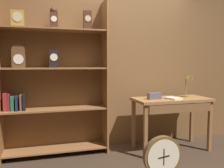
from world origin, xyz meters
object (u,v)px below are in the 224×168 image
Objects in this scene: desk_lamp at (189,83)px; open_repair_manual at (173,98)px; round_clock_large at (162,157)px; workbench at (172,106)px; bookshelf at (52,77)px; toolbox_small at (154,96)px.

open_repair_manual is (-0.36, -0.14, -0.20)m from desk_lamp.
workbench is at bearing 54.03° from round_clock_large.
bookshelf is at bearing 151.31° from open_repair_manual.
bookshelf is 1.82m from workbench.
bookshelf is 5.83× the size of desk_lamp.
bookshelf is 10.10× the size of open_repair_manual.
toolbox_small is 1.02m from round_clock_large.
desk_lamp is (2.07, -0.26, -0.11)m from bookshelf.
bookshelf is at bearing 167.07° from toolbox_small.
desk_lamp is at bearing 6.85° from toolbox_small.
toolbox_small reaches higher than round_clock_large.
round_clock_large is at bearing -125.97° from workbench.
bookshelf reaches higher than toolbox_small.
round_clock_large is at bearing -136.29° from desk_lamp.
desk_lamp is at bearing -7.04° from bookshelf.
desk_lamp reaches higher than open_repair_manual.
bookshelf is 4.47× the size of round_clock_large.
bookshelf reaches higher than open_repair_manual.
open_repair_manual is (0.27, -0.07, -0.03)m from toolbox_small.
round_clock_large is at bearing -142.60° from open_repair_manual.
bookshelf is 1.83m from round_clock_large.
bookshelf reaches higher than workbench.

